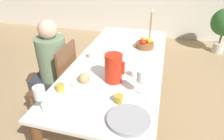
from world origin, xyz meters
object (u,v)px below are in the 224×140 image
(serving_tray, at_px, (129,120))
(fruit_bowl, at_px, (145,44))
(person_seated, at_px, (51,64))
(chair_person_side, at_px, (60,83))
(wine_glass_water, at_px, (142,77))
(teacup_near_person, at_px, (135,74))
(jam_jar_red, at_px, (119,98))
(bread_plate, at_px, (84,80))
(candlestick_tall, at_px, (150,28))
(wine_glass_juice, at_px, (40,94))
(teacup_across, at_px, (92,56))
(red_pitcher, at_px, (113,68))
(jam_jar_amber, at_px, (60,87))

(serving_tray, height_order, fruit_bowl, fruit_bowl)
(person_seated, height_order, serving_tray, person_seated)
(chair_person_side, bearing_deg, wine_glass_water, -110.54)
(teacup_near_person, relative_size, jam_jar_red, 2.26)
(chair_person_side, bearing_deg, serving_tray, -126.52)
(wine_glass_water, bearing_deg, fruit_bowl, 95.01)
(bread_plate, bearing_deg, person_seated, 147.73)
(person_seated, relative_size, candlestick_tall, 2.95)
(serving_tray, bearing_deg, candlestick_tall, 90.67)
(chair_person_side, distance_m, jam_jar_red, 0.95)
(person_seated, relative_size, fruit_bowl, 5.68)
(wine_glass_juice, distance_m, teacup_across, 0.88)
(teacup_across, height_order, candlestick_tall, candlestick_tall)
(red_pitcher, bearing_deg, person_seated, 162.56)
(teacup_across, bearing_deg, serving_tray, -56.13)
(red_pitcher, bearing_deg, serving_tray, -63.91)
(jam_jar_red, bearing_deg, wine_glass_water, 43.51)
(teacup_across, bearing_deg, wine_glass_juice, -92.41)
(person_seated, relative_size, serving_tray, 4.15)
(jam_jar_amber, xyz_separation_m, fruit_bowl, (0.54, 1.03, 0.01))
(chair_person_side, distance_m, teacup_near_person, 0.87)
(teacup_across, height_order, jam_jar_red, same)
(red_pitcher, xyz_separation_m, bread_plate, (-0.23, -0.09, -0.10))
(serving_tray, bearing_deg, jam_jar_red, 121.96)
(bread_plate, height_order, candlestick_tall, candlestick_tall)
(red_pitcher, xyz_separation_m, wine_glass_water, (0.25, -0.14, 0.03))
(teacup_near_person, distance_m, jam_jar_red, 0.40)
(red_pitcher, relative_size, fruit_bowl, 1.19)
(teacup_across, xyz_separation_m, serving_tray, (0.54, -0.81, -0.01))
(chair_person_side, xyz_separation_m, bread_plate, (0.43, -0.30, 0.30))
(wine_glass_water, height_order, fruit_bowl, wine_glass_water)
(teacup_near_person, xyz_separation_m, jam_jar_red, (-0.05, -0.39, 0.01))
(person_seated, xyz_separation_m, teacup_near_person, (0.91, -0.11, 0.09))
(teacup_near_person, relative_size, jam_jar_amber, 2.26)
(teacup_near_person, height_order, candlestick_tall, candlestick_tall)
(red_pitcher, distance_m, candlestick_tall, 1.05)
(serving_tray, relative_size, bread_plate, 1.27)
(teacup_near_person, relative_size, teacup_across, 1.00)
(person_seated, relative_size, jam_jar_red, 17.75)
(serving_tray, bearing_deg, jam_jar_amber, 161.97)
(wine_glass_water, height_order, wine_glass_juice, wine_glass_water)
(wine_glass_water, xyz_separation_m, bread_plate, (-0.48, 0.04, -0.13))
(chair_person_side, distance_m, wine_glass_water, 1.06)
(serving_tray, bearing_deg, bread_plate, 141.86)
(fruit_bowl, bearing_deg, wine_glass_water, -84.99)
(wine_glass_water, relative_size, serving_tray, 0.74)
(chair_person_side, bearing_deg, wine_glass_juice, -157.56)
(wine_glass_juice, xyz_separation_m, serving_tray, (0.58, 0.06, -0.14))
(jam_jar_amber, bearing_deg, jam_jar_red, -2.10)
(serving_tray, height_order, candlestick_tall, candlestick_tall)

